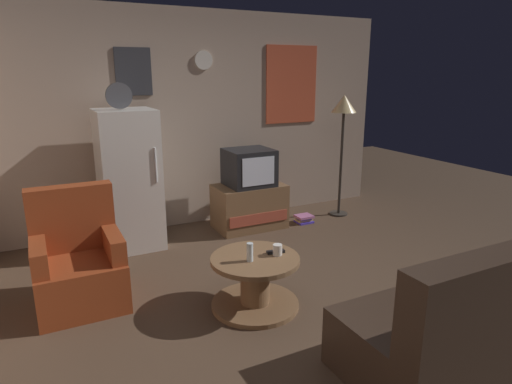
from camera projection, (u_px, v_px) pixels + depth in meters
ground_plane at (302, 304)px, 3.67m from camera, size 12.00×12.00×0.00m
wall_with_art at (198, 120)px, 5.44m from camera, size 5.20×0.12×2.59m
fridge at (129, 180)px, 4.73m from camera, size 0.60×0.62×1.77m
tv_stand at (249, 206)px, 5.43m from camera, size 0.84×0.53×0.54m
crt_tv at (249, 167)px, 5.29m from camera, size 0.54×0.51×0.44m
standing_lamp at (344, 113)px, 5.64m from camera, size 0.32×0.32×1.59m
coffee_table at (255, 282)px, 3.59m from camera, size 0.72×0.72×0.44m
wine_glass at (250, 252)px, 3.44m from camera, size 0.05×0.05×0.15m
mug_ceramic_white at (277, 250)px, 3.56m from camera, size 0.08×0.08×0.09m
remote_control at (276, 252)px, 3.61m from camera, size 0.16×0.07×0.02m
armchair at (78, 264)px, 3.64m from camera, size 0.68×0.68×0.96m
couch at (474, 322)px, 2.84m from camera, size 1.70×0.80×0.92m
book_stack at (304, 219)px, 5.65m from camera, size 0.21×0.18×0.10m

